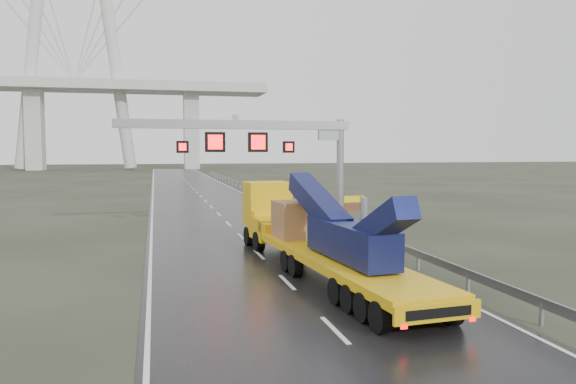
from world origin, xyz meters
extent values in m
plane|color=#262B1E|center=(0.00, 0.00, 0.00)|extent=(400.00, 400.00, 0.00)
cube|color=black|center=(0.00, 40.00, 0.01)|extent=(11.00, 200.00, 0.02)
cube|color=beige|center=(6.90, 18.00, 0.15)|extent=(1.20, 1.20, 0.30)
cylinder|color=gray|center=(6.90, 18.00, 3.60)|extent=(0.48, 0.48, 7.20)
cube|color=gray|center=(0.00, 18.00, 6.80)|extent=(14.80, 0.55, 0.55)
cube|color=gray|center=(6.10, 18.00, 6.30)|extent=(1.40, 0.35, 0.90)
cube|color=gray|center=(0.00, 18.00, 7.25)|extent=(0.35, 0.35, 0.35)
cube|color=black|center=(-1.30, 17.95, 5.70)|extent=(1.25, 0.25, 1.25)
cube|color=#FF0C0C|center=(-1.30, 17.81, 5.70)|extent=(0.90, 0.02, 0.90)
cube|color=black|center=(1.40, 17.95, 5.70)|extent=(1.25, 0.25, 1.25)
cube|color=#FF0C0C|center=(1.40, 17.81, 5.70)|extent=(0.90, 0.02, 0.90)
cube|color=black|center=(-3.30, 17.95, 5.40)|extent=(0.75, 0.25, 0.75)
cube|color=#FF0C0C|center=(-3.30, 17.81, 5.40)|extent=(0.54, 0.02, 0.54)
cube|color=black|center=(3.40, 17.95, 5.40)|extent=(0.75, 0.25, 0.75)
cube|color=#FF0C0C|center=(3.40, 17.81, 5.40)|extent=(0.54, 0.02, 0.54)
cube|color=beige|center=(-35.00, 140.00, 10.50)|extent=(4.00, 6.00, 21.00)
cube|color=beige|center=(5.00, 140.00, 10.50)|extent=(4.00, 6.00, 21.00)
cube|color=#DC9D0C|center=(1.90, 3.18, 0.98)|extent=(3.71, 13.25, 0.33)
cube|color=#DC9D0C|center=(2.46, -3.47, 0.79)|extent=(2.71, 0.34, 0.51)
cube|color=black|center=(2.47, -3.54, 0.79)|extent=(2.05, 0.19, 0.28)
cube|color=#FF0505|center=(1.40, -3.63, 0.51)|extent=(0.21, 0.05, 0.11)
cube|color=#FF0505|center=(3.54, -3.45, 0.51)|extent=(0.21, 0.05, 0.11)
cube|color=#DC9D0C|center=(1.32, 10.07, 1.35)|extent=(2.51, 1.32, 0.47)
cube|color=#DC9D0C|center=(1.19, 11.56, 1.12)|extent=(2.66, 3.00, 1.12)
cube|color=#DC9D0C|center=(1.05, 13.23, 2.24)|extent=(2.48, 2.06, 2.43)
cube|color=black|center=(0.97, 14.18, 2.52)|extent=(2.14, 0.23, 1.12)
cube|color=#0E1544|center=(1.98, 2.25, 1.87)|extent=(1.78, 5.69, 1.31)
cube|color=#0E1544|center=(1.70, 5.51, 2.99)|extent=(1.36, 5.21, 2.39)
cube|color=#0E1544|center=(2.17, -0.08, 2.71)|extent=(1.15, 3.76, 2.26)
cylinder|color=gray|center=(2.54, 2.30, 2.71)|extent=(0.30, 0.30, 1.49)
cube|color=#996745|center=(1.49, 8.02, 1.98)|extent=(2.22, 2.22, 1.68)
cylinder|color=black|center=(2.25, -1.01, 0.47)|extent=(2.78, 1.16, 0.93)
cylinder|color=black|center=(1.70, 5.51, 0.47)|extent=(2.78, 1.16, 0.93)
cylinder|color=black|center=(1.06, 13.05, 0.51)|extent=(2.60, 1.24, 1.03)
cylinder|color=gray|center=(6.60, 15.88, 1.20)|extent=(0.08, 0.08, 2.40)
cylinder|color=gray|center=(7.60, 15.88, 1.20)|extent=(0.08, 0.08, 2.40)
cube|color=yellow|center=(7.10, 15.88, 2.15)|extent=(1.39, 0.29, 0.40)
cube|color=brown|center=(7.10, 15.88, 1.65)|extent=(1.39, 0.29, 0.45)
cube|color=red|center=(7.25, 14.00, 0.51)|extent=(0.64, 0.39, 1.03)
camera|label=1|loc=(-4.98, -17.10, 5.21)|focal=35.00mm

